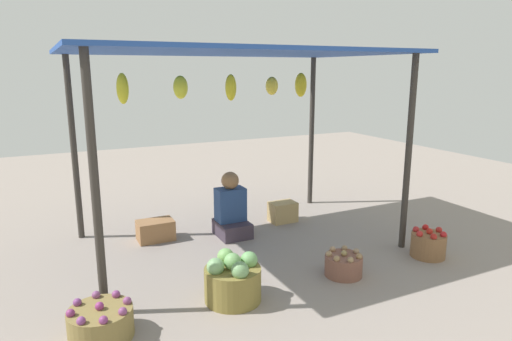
# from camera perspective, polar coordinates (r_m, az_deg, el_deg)

# --- Properties ---
(ground_plane) EXTENTS (14.00, 14.00, 0.00)m
(ground_plane) POSITION_cam_1_polar(r_m,az_deg,el_deg) (5.30, -2.39, -9.00)
(ground_plane) COLOR gray
(market_stall_structure) EXTENTS (3.52, 2.21, 2.16)m
(market_stall_structure) POSITION_cam_1_polar(r_m,az_deg,el_deg) (4.94, -2.68, 13.13)
(market_stall_structure) COLOR #38332D
(market_stall_structure) RESTS_ON ground
(vendor_person) EXTENTS (0.36, 0.44, 0.78)m
(vendor_person) POSITION_cam_1_polar(r_m,az_deg,el_deg) (5.41, -3.16, -5.20)
(vendor_person) COLOR #3B313E
(vendor_person) RESTS_ON ground
(basket_purple_onions) EXTENTS (0.48, 0.48, 0.28)m
(basket_purple_onions) POSITION_cam_1_polar(r_m,az_deg,el_deg) (3.72, -19.06, -17.73)
(basket_purple_onions) COLOR olive
(basket_purple_onions) RESTS_ON ground
(basket_cabbages) EXTENTS (0.49, 0.49, 0.43)m
(basket_cabbages) POSITION_cam_1_polar(r_m,az_deg,el_deg) (3.99, -2.96, -13.70)
(basket_cabbages) COLOR olive
(basket_cabbages) RESTS_ON ground
(basket_potatoes) EXTENTS (0.36, 0.36, 0.26)m
(basket_potatoes) POSITION_cam_1_polar(r_m,az_deg,el_deg) (4.54, 11.03, -11.62)
(basket_potatoes) COLOR brown
(basket_potatoes) RESTS_ON ground
(basket_red_apples) EXTENTS (0.36, 0.36, 0.32)m
(basket_red_apples) POSITION_cam_1_polar(r_m,az_deg,el_deg) (5.19, 20.99, -8.71)
(basket_red_apples) COLOR brown
(basket_red_apples) RESTS_ON ground
(wooden_crate_near_vendor) EXTENTS (0.34, 0.24, 0.26)m
(wooden_crate_near_vendor) POSITION_cam_1_polar(r_m,az_deg,el_deg) (5.94, 3.41, -5.25)
(wooden_crate_near_vendor) COLOR tan
(wooden_crate_near_vendor) RESTS_ON ground
(wooden_crate_stacked_rear) EXTENTS (0.41, 0.27, 0.24)m
(wooden_crate_stacked_rear) POSITION_cam_1_polar(r_m,az_deg,el_deg) (5.44, -12.61, -7.40)
(wooden_crate_stacked_rear) COLOR #946740
(wooden_crate_stacked_rear) RESTS_ON ground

